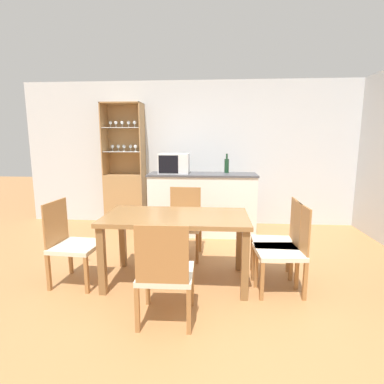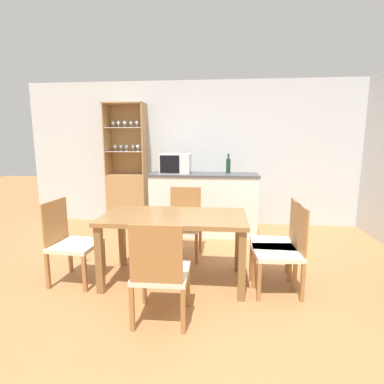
{
  "view_description": "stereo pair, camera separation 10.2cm",
  "coord_description": "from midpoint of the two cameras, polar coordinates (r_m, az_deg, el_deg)",
  "views": [
    {
      "loc": [
        0.06,
        -2.82,
        1.53
      ],
      "look_at": [
        -0.23,
        1.08,
        0.84
      ],
      "focal_mm": 28.0,
      "sensor_mm": 36.0,
      "label": 1
    },
    {
      "loc": [
        0.16,
        -2.82,
        1.53
      ],
      "look_at": [
        -0.23,
        1.08,
        0.84
      ],
      "focal_mm": 28.0,
      "sensor_mm": 36.0,
      "label": 2
    }
  ],
  "objects": [
    {
      "name": "ground_plane",
      "position": [
        3.21,
        1.87,
        -18.53
      ],
      "size": [
        18.0,
        18.0,
        0.0
      ],
      "primitive_type": "plane",
      "color": "#B27A47"
    },
    {
      "name": "wall_back",
      "position": [
        5.46,
        3.12,
        7.27
      ],
      "size": [
        6.8,
        0.06,
        2.55
      ],
      "color": "silver",
      "rests_on": "ground_plane"
    },
    {
      "name": "kitchen_counter",
      "position": [
        4.87,
        1.37,
        -2.28
      ],
      "size": [
        1.72,
        0.56,
        0.99
      ],
      "color": "white",
      "rests_on": "ground_plane"
    },
    {
      "name": "display_cabinet",
      "position": [
        5.56,
        -13.05,
        0.41
      ],
      "size": [
        0.69,
        0.39,
        2.15
      ],
      "color": "tan",
      "rests_on": "ground_plane"
    },
    {
      "name": "dining_table",
      "position": [
        3.21,
        -3.93,
        -6.08
      ],
      "size": [
        1.52,
        0.8,
        0.74
      ],
      "color": "olive",
      "rests_on": "ground_plane"
    },
    {
      "name": "dining_chair_side_right_far",
      "position": [
        3.42,
        15.38,
        -9.02
      ],
      "size": [
        0.46,
        0.46,
        0.9
      ],
      "rotation": [
        0.0,
        0.0,
        1.55
      ],
      "color": "beige",
      "rests_on": "ground_plane"
    },
    {
      "name": "dining_chair_head_near",
      "position": [
        2.59,
        -6.28,
        -15.05
      ],
      "size": [
        0.46,
        0.46,
        0.9
      ],
      "rotation": [
        0.0,
        0.0,
        0.02
      ],
      "color": "beige",
      "rests_on": "ground_plane"
    },
    {
      "name": "dining_chair_head_far",
      "position": [
        3.98,
        -2.33,
        -5.95
      ],
      "size": [
        0.47,
        0.47,
        0.9
      ],
      "rotation": [
        0.0,
        0.0,
        3.1
      ],
      "color": "beige",
      "rests_on": "ground_plane"
    },
    {
      "name": "dining_chair_side_right_near",
      "position": [
        3.2,
        16.19,
        -10.38
      ],
      "size": [
        0.49,
        0.49,
        0.9
      ],
      "rotation": [
        0.0,
        0.0,
        1.64
      ],
      "color": "beige",
      "rests_on": "ground_plane"
    },
    {
      "name": "dining_chair_side_left_near",
      "position": [
        3.5,
        -22.7,
        -9.02
      ],
      "size": [
        0.48,
        0.48,
        0.9
      ],
      "rotation": [
        0.0,
        0.0,
        -1.64
      ],
      "color": "beige",
      "rests_on": "ground_plane"
    },
    {
      "name": "microwave",
      "position": [
        4.83,
        -4.03,
        5.45
      ],
      "size": [
        0.48,
        0.37,
        0.32
      ],
      "color": "silver",
      "rests_on": "kitchen_counter"
    },
    {
      "name": "wine_bottle",
      "position": [
        4.92,
        6.02,
        5.09
      ],
      "size": [
        0.07,
        0.07,
        0.31
      ],
      "color": "#193D23",
      "rests_on": "kitchen_counter"
    }
  ]
}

